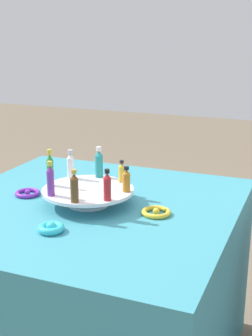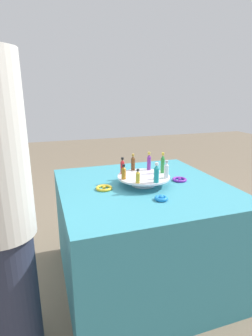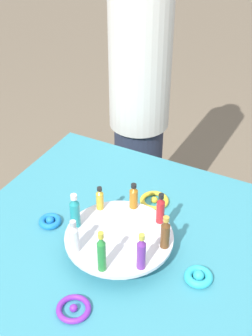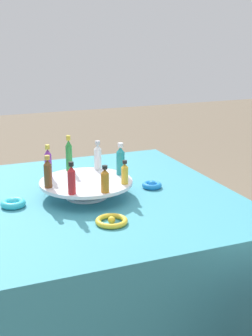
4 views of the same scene
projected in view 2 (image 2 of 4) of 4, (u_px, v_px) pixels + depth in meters
name	position (u px, v px, depth m)	size (l,w,h in m)	color
ground_plane	(142.00, 277.00, 1.95)	(12.00, 12.00, 0.00)	#756651
party_table	(143.00, 234.00, 1.85)	(1.10, 1.10, 0.73)	teal
display_stand	(144.00, 178.00, 1.74)	(0.35, 0.35, 0.06)	silver
bottle_clear	(166.00, 170.00, 1.67)	(0.03, 0.03, 0.12)	silver
bottle_green	(163.00, 164.00, 1.78)	(0.03, 0.03, 0.14)	#288438
bottle_purple	(149.00, 162.00, 1.85)	(0.03, 0.03, 0.13)	#702D93
bottle_brown	(133.00, 163.00, 1.84)	(0.03, 0.03, 0.12)	brown
bottle_red	(122.00, 166.00, 1.76)	(0.03, 0.03, 0.11)	#B21E23
bottle_amber	(124.00, 172.00, 1.65)	(0.03, 0.03, 0.10)	#AD6B19
bottle_gold	(138.00, 177.00, 1.59)	(0.03, 0.03, 0.09)	gold
bottle_teal	(156.00, 173.00, 1.59)	(0.03, 0.03, 0.13)	teal
ribbon_bow_purple	(180.00, 180.00, 1.83)	(0.10, 0.10, 0.02)	purple
ribbon_bow_teal	(131.00, 172.00, 1.99)	(0.09, 0.09, 0.03)	#2DB7CC
ribbon_bow_gold	(104.00, 188.00, 1.67)	(0.11, 0.11, 0.02)	gold
ribbon_bow_blue	(161.00, 198.00, 1.50)	(0.08, 0.08, 0.03)	blue
person_figure	(1.00, 206.00, 1.17)	(0.28, 0.28, 1.67)	#282D42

